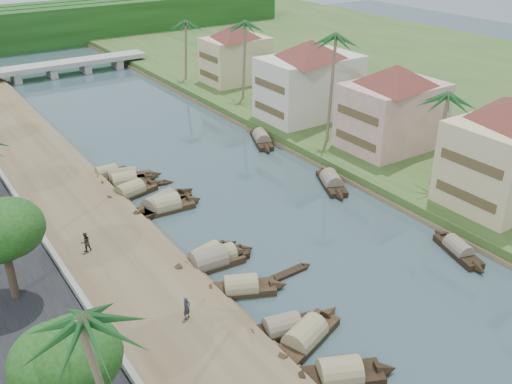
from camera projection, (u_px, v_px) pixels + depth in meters
ground at (339, 260)px, 47.80m from camera, size 220.00×220.00×0.00m
left_bank at (74, 212)px, 54.47m from camera, size 10.00×180.00×0.80m
right_bank at (348, 137)px, 71.89m from camera, size 16.00×180.00×1.20m
retaining_wall at (27, 215)px, 51.95m from camera, size 0.40×180.00×1.10m
treeline at (25, 27)px, 120.26m from camera, size 120.00×14.00×8.00m
bridge at (68, 65)px, 100.49m from camera, size 28.00×4.00×2.40m
building_near at (512, 149)px, 52.97m from camera, size 14.85×14.85×10.20m
building_mid at (393, 106)px, 65.46m from camera, size 14.11×14.11×9.70m
building_far at (310, 78)px, 75.25m from camera, size 15.59×15.59×10.20m
building_distant at (236, 52)px, 90.82m from camera, size 12.62×12.62×9.20m
sampan_1 at (339, 375)px, 35.46m from camera, size 7.78×4.79×2.29m
sampan_2 at (305, 338)px, 38.50m from camera, size 8.81×4.55×2.29m
sampan_3 at (282, 328)px, 39.42m from camera, size 7.37×3.06×1.98m
sampan_4 at (241, 288)px, 43.59m from camera, size 7.45×4.64×2.14m
sampan_5 at (222, 257)px, 47.51m from camera, size 6.26×1.95×2.01m
sampan_6 at (209, 262)px, 46.77m from camera, size 8.41×2.56×2.45m
sampan_7 at (206, 256)px, 47.59m from camera, size 7.34×2.89×1.95m
sampan_8 at (166, 206)px, 55.52m from camera, size 7.84×2.46×2.37m
sampan_9 at (160, 205)px, 55.84m from camera, size 9.69×4.84×2.40m
sampan_10 at (130, 192)px, 58.26m from camera, size 8.16×3.42×2.20m
sampan_11 at (124, 182)px, 60.51m from camera, size 7.57×2.84×2.14m
sampan_12 at (123, 177)px, 61.62m from camera, size 8.61×4.28×2.06m
sampan_13 at (107, 174)px, 62.41m from camera, size 6.60×1.67×1.86m
sampan_14 at (458, 250)px, 48.46m from camera, size 3.44×7.46×1.84m
sampan_15 at (332, 182)px, 60.42m from camera, size 4.95×8.22×2.21m
sampan_16 at (262, 139)px, 71.68m from camera, size 4.92×8.77×2.16m
canoe_1 at (289, 273)px, 45.90m from camera, size 4.65×0.92×0.75m
canoe_2 at (146, 185)px, 60.51m from camera, size 6.08×2.70×0.89m
palm_1 at (445, 98)px, 54.21m from camera, size 3.20×3.20×10.88m
palm_2 at (334, 39)px, 63.64m from camera, size 3.20×3.20×14.12m
palm_3 at (243, 24)px, 79.91m from camera, size 3.20×3.20×12.50m
palm_4 at (100, 317)px, 24.24m from camera, size 3.20×3.20×11.23m
palm_7 at (183, 23)px, 90.38m from camera, size 3.20×3.20×10.69m
tree_1 at (66, 359)px, 28.56m from camera, size 4.76×4.76×6.80m
tree_2 at (1, 232)px, 38.61m from camera, size 4.96×4.96×7.54m
tree_6 at (327, 67)px, 79.37m from camera, size 4.81×4.81×7.55m
person_near at (187, 308)px, 39.43m from camera, size 0.72×0.59×1.70m
person_far at (85, 242)px, 47.21m from camera, size 0.91×0.74×1.73m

